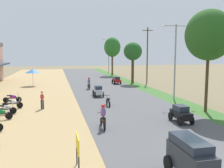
{
  "coord_description": "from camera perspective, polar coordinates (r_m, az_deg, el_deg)",
  "views": [
    {
      "loc": [
        -6.55,
        -8.46,
        5.06
      ],
      "look_at": [
        -0.37,
        18.99,
        1.55
      ],
      "focal_mm": 40.16,
      "sensor_mm": 36.0,
      "label": 1
    }
  ],
  "objects": [
    {
      "name": "parked_motorbike_fourth",
      "position": [
        22.29,
        -23.11,
        -5.13
      ],
      "size": [
        1.8,
        0.54,
        0.94
      ],
      "color": "black",
      "rests_on": "dirt_shoulder"
    },
    {
      "name": "car_sedan_red",
      "position": [
        40.39,
        1.02,
        0.98
      ],
      "size": [
        1.1,
        2.26,
        1.19
      ],
      "color": "red",
      "rests_on": "road_strip"
    },
    {
      "name": "street_signboard",
      "position": [
        11.13,
        -7.85,
        -13.76
      ],
      "size": [
        0.06,
        1.3,
        1.5
      ],
      "color": "#262628",
      "rests_on": "dirt_shoulder"
    },
    {
      "name": "car_hatchback_silver",
      "position": [
        28.85,
        -3.2,
        -1.49
      ],
      "size": [
        1.04,
        2.0,
        1.23
      ],
      "color": "#B7BCC1",
      "rests_on": "road_strip"
    },
    {
      "name": "car_hatchback_black",
      "position": [
        18.75,
        15.41,
        -6.44
      ],
      "size": [
        1.04,
        2.0,
        1.23
      ],
      "color": "black",
      "rests_on": "road_strip"
    },
    {
      "name": "parked_motorbike_third",
      "position": [
        20.66,
        -24.07,
        -6.11
      ],
      "size": [
        1.8,
        0.54,
        0.94
      ],
      "color": "black",
      "rests_on": "dirt_shoulder"
    },
    {
      "name": "median_tree_fourth",
      "position": [
        55.94,
        0.06,
        8.35
      ],
      "size": [
        3.63,
        3.63,
        8.39
      ],
      "color": "#4C351E",
      "rests_on": "median_strip"
    },
    {
      "name": "median_tree_second",
      "position": [
        22.46,
        21.2,
        10.31
      ],
      "size": [
        3.89,
        3.89,
        8.55
      ],
      "color": "#4C351E",
      "rests_on": "median_strip"
    },
    {
      "name": "utility_pole_near",
      "position": [
        42.75,
        8.03,
        6.72
      ],
      "size": [
        1.8,
        0.2,
        9.25
      ],
      "color": "brown",
      "rests_on": "ground"
    },
    {
      "name": "car_van_charcoal",
      "position": [
        10.62,
        17.42,
        -15.54
      ],
      "size": [
        1.19,
        2.41,
        1.67
      ],
      "color": "#282D33",
      "rests_on": "road_strip"
    },
    {
      "name": "streetlamp_near",
      "position": [
        27.4,
        14.2,
        6.0
      ],
      "size": [
        3.16,
        0.2,
        7.94
      ],
      "color": "gray",
      "rests_on": "median_strip"
    },
    {
      "name": "parked_motorbike_sixth",
      "position": [
        27.26,
        -21.7,
        -2.91
      ],
      "size": [
        1.8,
        0.54,
        0.94
      ],
      "color": "black",
      "rests_on": "dirt_shoulder"
    },
    {
      "name": "motorbike_ahead_third",
      "position": [
        23.7,
        -0.91,
        -3.79
      ],
      "size": [
        0.54,
        1.8,
        0.94
      ],
      "color": "black",
      "rests_on": "road_strip"
    },
    {
      "name": "motorbike_ahead_second",
      "position": [
        16.71,
        -2.1,
        -7.46
      ],
      "size": [
        0.54,
        1.8,
        1.66
      ],
      "color": "black",
      "rests_on": "road_strip"
    },
    {
      "name": "streetlamp_mid",
      "position": [
        59.72,
        -0.75,
        6.89
      ],
      "size": [
        3.16,
        0.2,
        8.33
      ],
      "color": "gray",
      "rests_on": "median_strip"
    },
    {
      "name": "median_tree_third",
      "position": [
        41.39,
        4.76,
        7.29
      ],
      "size": [
        2.98,
        2.98,
        6.7
      ],
      "color": "#4C351E",
      "rests_on": "median_strip"
    },
    {
      "name": "parked_motorbike_fifth",
      "position": [
        24.35,
        -21.66,
        -4.06
      ],
      "size": [
        1.8,
        0.54,
        0.94
      ],
      "color": "black",
      "rests_on": "dirt_shoulder"
    },
    {
      "name": "vendor_umbrella",
      "position": [
        40.0,
        -17.64,
        2.84
      ],
      "size": [
        2.2,
        2.2,
        2.52
      ],
      "color": "#99999E",
      "rests_on": "dirt_shoulder"
    },
    {
      "name": "motorbike_ahead_fourth",
      "position": [
        34.65,
        -5.29,
        0.12
      ],
      "size": [
        0.54,
        1.8,
        1.66
      ],
      "color": "black",
      "rests_on": "road_strip"
    },
    {
      "name": "pedestrian_on_shoulder",
      "position": [
        23.22,
        -15.62,
        -3.31
      ],
      "size": [
        0.43,
        0.39,
        1.62
      ],
      "color": "#33333D",
      "rests_on": "dirt_shoulder"
    }
  ]
}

